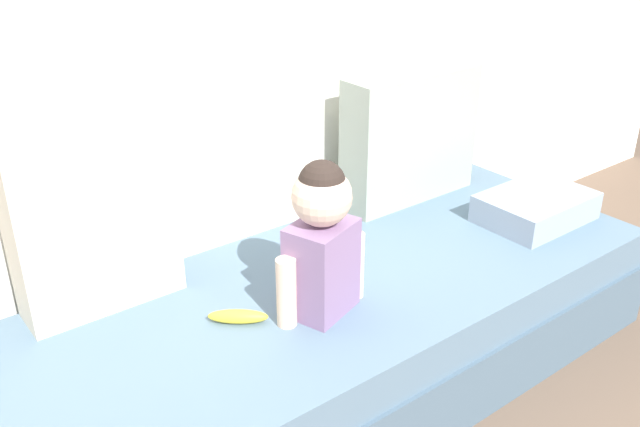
# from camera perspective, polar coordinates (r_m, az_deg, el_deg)

# --- Properties ---
(ground_plane) EXTENTS (12.00, 12.00, 0.00)m
(ground_plane) POSITION_cam_1_polar(r_m,az_deg,el_deg) (2.37, 1.35, -13.49)
(ground_plane) COLOR brown
(couch) EXTENTS (2.23, 0.86, 0.38)m
(couch) POSITION_cam_1_polar(r_m,az_deg,el_deg) (2.26, 1.40, -9.76)
(couch) COLOR #495F70
(couch) RESTS_ON ground
(throw_pillow_left) EXTENTS (0.45, 0.16, 0.50)m
(throw_pillow_left) POSITION_cam_1_polar(r_m,az_deg,el_deg) (2.03, -18.17, -0.94)
(throw_pillow_left) COLOR beige
(throw_pillow_left) RESTS_ON couch
(throw_pillow_right) EXTENTS (0.56, 0.16, 0.49)m
(throw_pillow_right) POSITION_cam_1_polar(r_m,az_deg,el_deg) (2.64, 7.43, 6.32)
(throw_pillow_right) COLOR #99A393
(throw_pillow_right) RESTS_ON couch
(toddler) EXTENTS (0.30, 0.20, 0.46)m
(toddler) POSITION_cam_1_polar(r_m,az_deg,el_deg) (1.89, 0.15, -1.95)
(toddler) COLOR gray
(toddler) RESTS_ON couch
(banana) EXTENTS (0.16, 0.14, 0.04)m
(banana) POSITION_cam_1_polar(r_m,az_deg,el_deg) (1.96, -6.78, -8.43)
(banana) COLOR yellow
(banana) RESTS_ON couch
(folded_blanket) EXTENTS (0.40, 0.28, 0.10)m
(folded_blanket) POSITION_cam_1_polar(r_m,az_deg,el_deg) (2.62, 17.36, 0.52)
(folded_blanket) COLOR #8E9EB2
(folded_blanket) RESTS_ON couch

